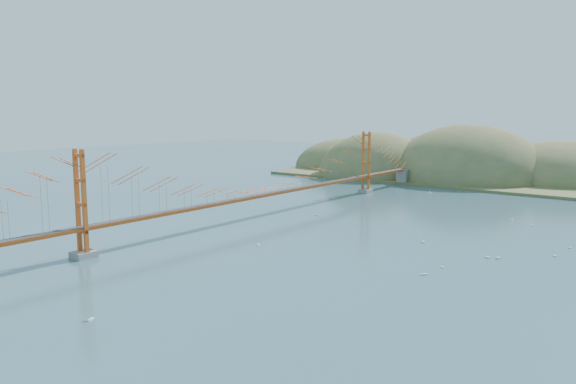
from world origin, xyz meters
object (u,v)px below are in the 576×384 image
Objects in this scene: bridge at (265,169)px; sailboat_0 at (258,244)px; sailboat_2 at (487,256)px; sailboat_1 at (424,241)px.

bridge is 152.52× the size of sailboat_0.
sailboat_2 is at bearing 24.90° from sailboat_0.
bridge is 132.80× the size of sailboat_2.
sailboat_1 is 8.75m from sailboat_2.
bridge is at bearing 127.76° from sailboat_0.
sailboat_1 is 19.78m from sailboat_0.
sailboat_2 reaches higher than sailboat_0.
sailboat_1 reaches higher than sailboat_0.
bridge is at bearing 173.96° from sailboat_2.
sailboat_0 is (11.15, -14.39, -6.87)m from bridge.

